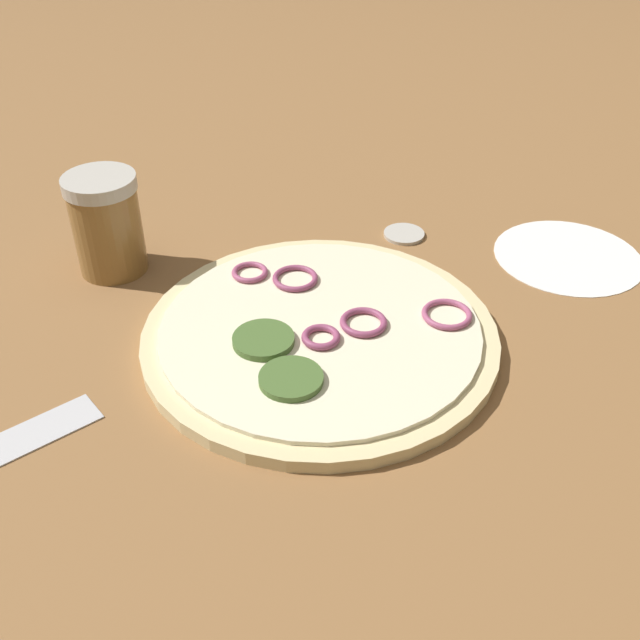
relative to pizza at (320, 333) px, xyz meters
name	(u,v)px	position (x,y,z in m)	size (l,w,h in m)	color
ground_plane	(320,341)	(0.00, 0.00, -0.01)	(3.00, 3.00, 0.00)	olive
pizza	(320,333)	(0.00, 0.00, 0.00)	(0.29, 0.29, 0.02)	beige
spice_jar	(107,224)	(-0.12, -0.19, 0.04)	(0.06, 0.06, 0.09)	olive
loose_cap	(404,233)	(-0.17, 0.09, 0.00)	(0.04, 0.04, 0.01)	beige
flour_patch	(568,256)	(-0.12, 0.24, -0.01)	(0.14, 0.14, 0.00)	white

